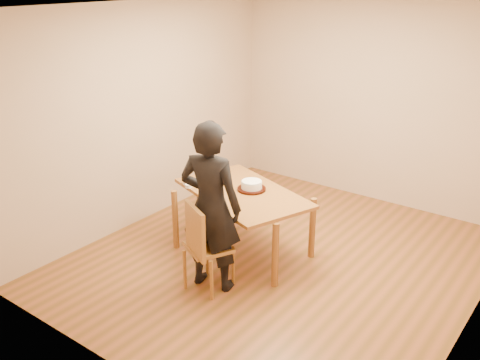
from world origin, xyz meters
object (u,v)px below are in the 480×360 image
Objects in this scene: dining_table at (243,193)px; person at (211,207)px; dining_chair at (209,247)px; cake_plate at (252,189)px; cake at (252,185)px.

dining_table is 0.87× the size of person.
person reaches higher than dining_table.
person reaches higher than dining_chair.
cake_plate is at bearing 123.20° from dining_chair.
dining_table is at bearing 127.77° from dining_chair.
person is at bearing -83.27° from cake.
dining_chair is at bearing -59.05° from dining_table.
cake is (-0.10, 0.87, 0.36)m from dining_chair.
person is (0.10, -0.82, 0.11)m from cake_plate.
cake_plate is 0.18× the size of person.
dining_chair is at bearing -83.62° from cake_plate.
dining_chair is 1.28× the size of cake_plate.
person is at bearing -83.27° from cake_plate.
cake is (0.05, 0.09, 0.08)m from dining_table.
cake is at bearing 123.20° from dining_chair.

